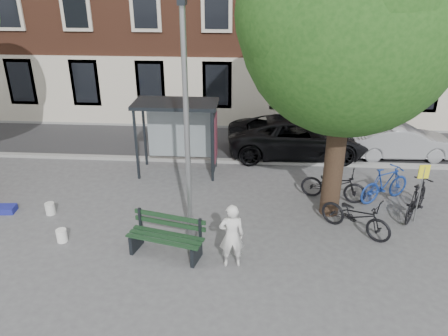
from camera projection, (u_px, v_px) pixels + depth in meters
name	position (u px, v px, depth m)	size (l,w,h in m)	color
ground	(191.00, 234.00, 12.11)	(90.00, 90.00, 0.00)	#4C4C4F
road	(214.00, 143.00, 18.46)	(40.00, 4.00, 0.01)	#28282B
curb_near	(209.00, 160.00, 16.62)	(40.00, 0.25, 0.12)	gray
curb_far	(218.00, 126.00, 20.25)	(40.00, 0.25, 0.12)	gray
lamppost	(187.00, 141.00, 10.95)	(0.28, 0.35, 6.11)	#9EA0A3
tree_right	(352.00, 18.00, 10.77)	(5.76, 5.60, 8.20)	black
bus_shelter	(188.00, 121.00, 15.07)	(2.85, 1.45, 2.62)	#1E2328
painter	(232.00, 236.00, 10.53)	(0.62, 0.41, 1.70)	silver
bench	(166.00, 238.00, 11.12)	(2.06, 1.10, 1.01)	#1E2328
bike_a	(333.00, 184.00, 13.73)	(0.71, 2.03, 1.07)	black
bike_b	(385.00, 184.00, 13.66)	(0.54, 1.92, 1.15)	navy
bike_c	(356.00, 215.00, 11.99)	(0.72, 2.05, 1.08)	black
bike_d	(417.00, 199.00, 12.79)	(0.54, 1.91, 1.15)	black
car_dark	(298.00, 136.00, 17.02)	(2.51, 5.45, 1.52)	black
car_silver	(400.00, 141.00, 16.82)	(1.38, 3.96, 1.30)	#9C9EA3
blue_crate	(6.00, 209.00, 13.18)	(0.55, 0.40, 0.20)	navy
bucket_a	(62.00, 236.00, 11.74)	(0.28, 0.28, 0.36)	white
bucket_c	(50.00, 209.00, 13.06)	(0.28, 0.28, 0.36)	silver
notice_sign	(422.00, 182.00, 12.19)	(0.31, 0.07, 1.81)	#9EA0A3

